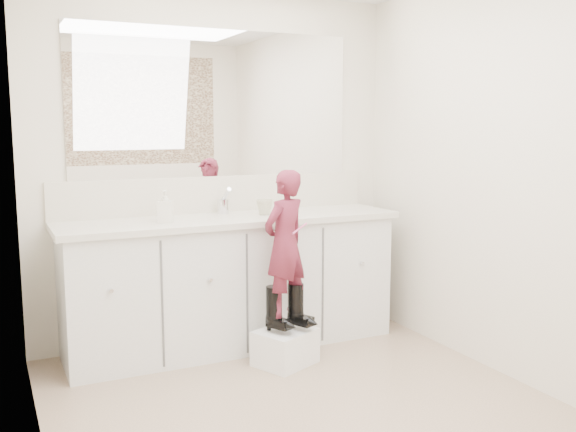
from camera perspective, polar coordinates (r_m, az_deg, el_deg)
floor at (r=3.47m, az=2.56°, el=-17.47°), size 3.00×3.00×0.00m
wall_back at (r=4.51m, az=-6.37°, el=4.31°), size 2.60×0.00×2.60m
wall_front at (r=1.96m, az=23.90°, el=-1.38°), size 2.60×0.00×2.60m
wall_left at (r=2.78m, az=-21.66°, el=1.36°), size 0.00×3.00×3.00m
wall_right at (r=3.93m, az=19.69°, el=3.30°), size 0.00×3.00×3.00m
vanity_cabinet at (r=4.38m, az=-5.02°, el=-6.07°), size 2.20×0.55×0.85m
countertop at (r=4.28m, az=-5.02°, el=-0.33°), size 2.28×0.58×0.04m
backsplash at (r=4.52m, az=-6.27°, el=1.95°), size 2.28×0.03×0.25m
mirror at (r=4.50m, az=-6.41°, el=9.90°), size 2.00×0.02×1.00m
faucet at (r=4.42m, az=-5.78°, el=0.85°), size 0.08×0.08×0.10m
cup at (r=4.35m, az=-2.10°, el=0.80°), size 0.15×0.15×0.10m
soap_bottle at (r=4.09m, az=-10.86°, el=0.86°), size 0.12×0.12×0.20m
step_stool at (r=4.11m, az=-0.26°, el=-11.57°), size 0.43×0.40×0.22m
boot_left at (r=4.01m, az=-1.26°, el=-8.28°), size 0.18×0.22×0.29m
boot_right at (r=4.07m, az=0.68°, el=-8.02°), size 0.18×0.22×0.29m
toddler at (r=3.94m, az=-0.28°, el=-2.44°), size 0.39×0.33×0.91m
toothbrush at (r=3.90m, az=1.04°, el=-1.12°), size 0.13×0.07×0.06m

